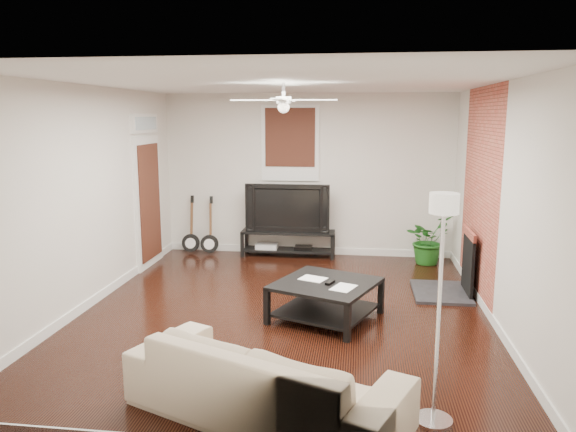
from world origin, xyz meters
name	(u,v)px	position (x,y,z in m)	size (l,w,h in m)	color
room	(284,202)	(0.00, 0.00, 1.40)	(5.01, 6.01, 2.81)	black
brick_accent	(480,194)	(2.49, 1.00, 1.40)	(0.02, 2.20, 2.80)	#B24939
fireplace	(454,262)	(2.20, 1.00, 0.46)	(0.80, 1.10, 0.92)	black
window_back	(290,143)	(-0.30, 2.97, 1.95)	(1.00, 0.06, 1.30)	#32150D
door_left	(148,190)	(-2.46, 1.90, 1.25)	(0.08, 1.00, 2.50)	white
tv_stand	(288,243)	(-0.31, 2.78, 0.23)	(1.61, 0.43, 0.45)	black
tv	(288,207)	(-0.31, 2.80, 0.87)	(1.44, 0.19, 0.83)	black
coffee_table	(326,300)	(0.53, -0.15, 0.23)	(1.09, 1.09, 0.46)	black
sofa	(265,379)	(0.18, -2.44, 0.33)	(2.29, 0.89, 0.67)	tan
floor_lamp	(439,311)	(1.53, -2.34, 0.93)	(0.31, 0.31, 1.87)	silver
potted_plant	(428,239)	(2.04, 2.59, 0.41)	(0.73, 0.64, 0.82)	#1D5F1B
guitar_left	(190,225)	(-2.05, 2.75, 0.51)	(0.32, 0.22, 1.03)	black
guitar_right	(209,226)	(-1.70, 2.72, 0.51)	(0.32, 0.22, 1.03)	black
ceiling_fan	(284,100)	(0.00, 0.00, 2.60)	(1.24, 1.24, 0.32)	white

